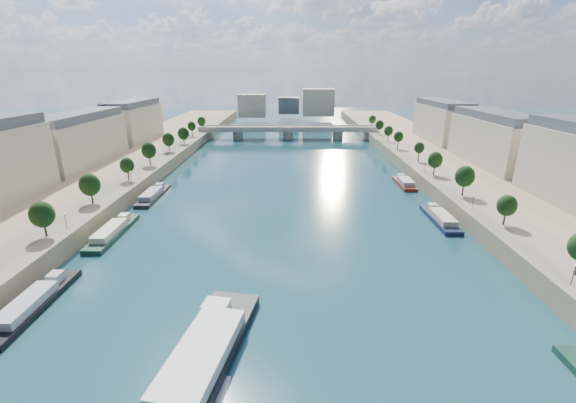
{
  "coord_description": "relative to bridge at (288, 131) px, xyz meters",
  "views": [
    {
      "loc": [
        2.04,
        -16.03,
        41.73
      ],
      "look_at": [
        1.2,
        91.31,
        5.0
      ],
      "focal_mm": 24.0,
      "sensor_mm": 36.0,
      "label": 1
    }
  ],
  "objects": [
    {
      "name": "ground",
      "position": [
        0.0,
        -130.46,
        -5.08
      ],
      "size": [
        700.0,
        700.0,
        0.0
      ],
      "primitive_type": "plane",
      "color": "#0B2C34",
      "rests_on": "ground"
    },
    {
      "name": "quay_left",
      "position": [
        -72.0,
        -130.46,
        -2.58
      ],
      "size": [
        44.0,
        520.0,
        5.0
      ],
      "primitive_type": "cube",
      "color": "#9E8460",
      "rests_on": "ground"
    },
    {
      "name": "quay_right",
      "position": [
        72.0,
        -130.46,
        -2.58
      ],
      "size": [
        44.0,
        520.0,
        5.0
      ],
      "primitive_type": "cube",
      "color": "#9E8460",
      "rests_on": "ground"
    },
    {
      "name": "pave_left",
      "position": [
        -57.0,
        -130.46,
        -0.03
      ],
      "size": [
        14.0,
        520.0,
        0.1
      ],
      "primitive_type": "cube",
      "color": "gray",
      "rests_on": "quay_left"
    },
    {
      "name": "pave_right",
      "position": [
        57.0,
        -130.46,
        -0.03
      ],
      "size": [
        14.0,
        520.0,
        0.1
      ],
      "primitive_type": "cube",
      "color": "gray",
      "rests_on": "quay_right"
    },
    {
      "name": "trees_left",
      "position": [
        -55.0,
        -128.46,
        5.39
      ],
      "size": [
        4.8,
        268.8,
        8.26
      ],
      "color": "#382B1E",
      "rests_on": "ground"
    },
    {
      "name": "trees_right",
      "position": [
        55.0,
        -120.46,
        5.39
      ],
      "size": [
        4.8,
        268.8,
        8.26
      ],
      "color": "#382B1E",
      "rests_on": "ground"
    },
    {
      "name": "lamps_left",
      "position": [
        -52.5,
        -140.46,
        2.7
      ],
      "size": [
        0.36,
        200.36,
        4.28
      ],
      "color": "black",
      "rests_on": "ground"
    },
    {
      "name": "lamps_right",
      "position": [
        52.5,
        -125.46,
        2.7
      ],
      "size": [
        0.36,
        200.36,
        4.28
      ],
      "color": "black",
      "rests_on": "ground"
    },
    {
      "name": "buildings_left",
      "position": [
        -85.0,
        -118.46,
        11.37
      ],
      "size": [
        16.0,
        226.0,
        23.2
      ],
      "color": "beige",
      "rests_on": "ground"
    },
    {
      "name": "buildings_right",
      "position": [
        85.0,
        -118.46,
        11.37
      ],
      "size": [
        16.0,
        226.0,
        23.2
      ],
      "color": "beige",
      "rests_on": "ground"
    },
    {
      "name": "skyline",
      "position": [
        3.19,
        89.06,
        9.57
      ],
      "size": [
        79.0,
        42.0,
        22.0
      ],
      "color": "beige",
      "rests_on": "ground"
    },
    {
      "name": "bridge",
      "position": [
        0.0,
        0.0,
        0.0
      ],
      "size": [
        112.0,
        12.0,
        8.15
      ],
      "color": "#C1B79E",
      "rests_on": "ground"
    },
    {
      "name": "tour_barge",
      "position": [
        -10.99,
        -198.81,
        -3.85
      ],
      "size": [
        14.18,
        32.19,
        4.22
      ],
      "rotation": [
        0.0,
        0.0,
        -0.18
      ],
      "color": "black",
      "rests_on": "ground"
    },
    {
      "name": "moored_barges_left",
      "position": [
        -45.5,
        -185.85,
        -4.24
      ],
      "size": [
        5.0,
        157.54,
        3.6
      ],
      "color": "#161931",
      "rests_on": "ground"
    },
    {
      "name": "moored_barges_right",
      "position": [
        45.5,
        -176.09,
        -4.24
      ],
      "size": [
        5.0,
        154.44,
        3.6
      ],
      "color": "black",
      "rests_on": "ground"
    }
  ]
}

